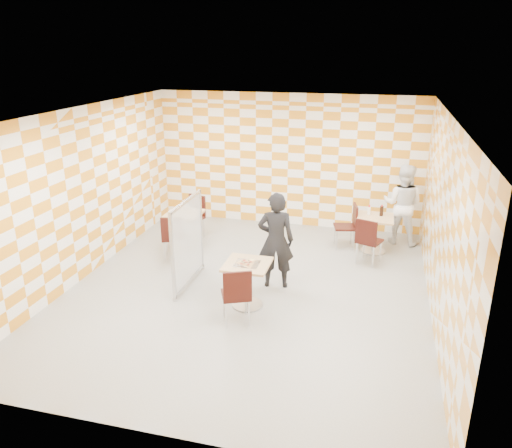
{
  "coord_description": "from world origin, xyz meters",
  "views": [
    {
      "loc": [
        2.05,
        -7.41,
        3.99
      ],
      "look_at": [
        0.1,
        0.2,
        1.15
      ],
      "focal_mm": 35.0,
      "sensor_mm": 36.0,
      "label": 1
    }
  ],
  "objects_px": {
    "second_table": "(375,228)",
    "man_dark": "(276,240)",
    "chair_main_front": "(237,292)",
    "partition": "(188,242)",
    "man_white": "(402,204)",
    "sport_bottle": "(369,210)",
    "chair_second_front": "(368,238)",
    "main_table": "(247,277)",
    "chair_empty_near": "(173,234)",
    "chair_second_side": "(349,223)",
    "empty_table": "(185,224)",
    "soda_bottle": "(382,211)",
    "chair_empty_far": "(195,213)"
  },
  "relations": [
    {
      "from": "soda_bottle",
      "to": "man_white",
      "type": "bearing_deg",
      "value": 54.56
    },
    {
      "from": "man_white",
      "to": "second_table",
      "type": "bearing_deg",
      "value": 64.86
    },
    {
      "from": "second_table",
      "to": "sport_bottle",
      "type": "relative_size",
      "value": 3.75
    },
    {
      "from": "empty_table",
      "to": "chair_second_front",
      "type": "height_order",
      "value": "chair_second_front"
    },
    {
      "from": "man_dark",
      "to": "man_white",
      "type": "distance_m",
      "value": 3.39
    },
    {
      "from": "man_dark",
      "to": "chair_second_front",
      "type": "bearing_deg",
      "value": -149.77
    },
    {
      "from": "second_table",
      "to": "chair_empty_far",
      "type": "height_order",
      "value": "chair_empty_far"
    },
    {
      "from": "chair_second_front",
      "to": "partition",
      "type": "height_order",
      "value": "partition"
    },
    {
      "from": "partition",
      "to": "sport_bottle",
      "type": "xyz_separation_m",
      "value": [
        2.95,
        2.4,
        0.05
      ]
    },
    {
      "from": "chair_second_front",
      "to": "chair_second_side",
      "type": "height_order",
      "value": "same"
    },
    {
      "from": "main_table",
      "to": "chair_second_front",
      "type": "xyz_separation_m",
      "value": [
        1.78,
        2.12,
        0.04
      ]
    },
    {
      "from": "chair_main_front",
      "to": "chair_second_front",
      "type": "distance_m",
      "value": 3.25
    },
    {
      "from": "soda_bottle",
      "to": "chair_second_front",
      "type": "bearing_deg",
      "value": -105.73
    },
    {
      "from": "empty_table",
      "to": "chair_main_front",
      "type": "xyz_separation_m",
      "value": [
        1.91,
        -2.67,
        0.04
      ]
    },
    {
      "from": "chair_empty_near",
      "to": "sport_bottle",
      "type": "bearing_deg",
      "value": 22.98
    },
    {
      "from": "man_white",
      "to": "chair_empty_far",
      "type": "bearing_deg",
      "value": 22.79
    },
    {
      "from": "main_table",
      "to": "man_dark",
      "type": "height_order",
      "value": "man_dark"
    },
    {
      "from": "main_table",
      "to": "man_white",
      "type": "bearing_deg",
      "value": 55.18
    },
    {
      "from": "chair_second_front",
      "to": "chair_empty_near",
      "type": "bearing_deg",
      "value": -168.4
    },
    {
      "from": "chair_main_front",
      "to": "soda_bottle",
      "type": "xyz_separation_m",
      "value": [
        1.99,
        3.48,
        0.31
      ]
    },
    {
      "from": "main_table",
      "to": "partition",
      "type": "xyz_separation_m",
      "value": [
        -1.2,
        0.5,
        0.28
      ]
    },
    {
      "from": "second_table",
      "to": "soda_bottle",
      "type": "height_order",
      "value": "soda_bottle"
    },
    {
      "from": "chair_main_front",
      "to": "second_table",
      "type": "bearing_deg",
      "value": 60.89
    },
    {
      "from": "chair_empty_far",
      "to": "man_dark",
      "type": "height_order",
      "value": "man_dark"
    },
    {
      "from": "man_white",
      "to": "soda_bottle",
      "type": "relative_size",
      "value": 7.38
    },
    {
      "from": "chair_empty_near",
      "to": "sport_bottle",
      "type": "xyz_separation_m",
      "value": [
        3.61,
        1.53,
        0.29
      ]
    },
    {
      "from": "second_table",
      "to": "man_dark",
      "type": "xyz_separation_m",
      "value": [
        -1.61,
        -1.97,
        0.34
      ]
    },
    {
      "from": "second_table",
      "to": "partition",
      "type": "height_order",
      "value": "partition"
    },
    {
      "from": "chair_second_side",
      "to": "chair_empty_far",
      "type": "height_order",
      "value": "same"
    },
    {
      "from": "empty_table",
      "to": "chair_empty_near",
      "type": "relative_size",
      "value": 0.81
    },
    {
      "from": "second_table",
      "to": "man_white",
      "type": "relative_size",
      "value": 0.44
    },
    {
      "from": "chair_second_front",
      "to": "man_white",
      "type": "height_order",
      "value": "man_white"
    },
    {
      "from": "main_table",
      "to": "chair_second_side",
      "type": "relative_size",
      "value": 0.81
    },
    {
      "from": "man_white",
      "to": "soda_bottle",
      "type": "xyz_separation_m",
      "value": [
        -0.41,
        -0.58,
        0.0
      ]
    },
    {
      "from": "chair_main_front",
      "to": "sport_bottle",
      "type": "bearing_deg",
      "value": 63.47
    },
    {
      "from": "second_table",
      "to": "chair_second_front",
      "type": "xyz_separation_m",
      "value": [
        -0.11,
        -0.67,
        0.04
      ]
    },
    {
      "from": "man_white",
      "to": "sport_bottle",
      "type": "xyz_separation_m",
      "value": [
        -0.66,
        -0.56,
        -0.01
      ]
    },
    {
      "from": "man_white",
      "to": "chair_main_front",
      "type": "bearing_deg",
      "value": 71.95
    },
    {
      "from": "main_table",
      "to": "chair_main_front",
      "type": "bearing_deg",
      "value": -89.8
    },
    {
      "from": "main_table",
      "to": "empty_table",
      "type": "bearing_deg",
      "value": 132.55
    },
    {
      "from": "chair_empty_near",
      "to": "partition",
      "type": "relative_size",
      "value": 0.6
    },
    {
      "from": "chair_empty_far",
      "to": "soda_bottle",
      "type": "height_order",
      "value": "soda_bottle"
    },
    {
      "from": "chair_main_front",
      "to": "partition",
      "type": "bearing_deg",
      "value": 137.48
    },
    {
      "from": "sport_bottle",
      "to": "soda_bottle",
      "type": "bearing_deg",
      "value": -5.12
    },
    {
      "from": "second_table",
      "to": "chair_main_front",
      "type": "bearing_deg",
      "value": -119.11
    },
    {
      "from": "empty_table",
      "to": "chair_empty_near",
      "type": "xyz_separation_m",
      "value": [
        0.04,
        -0.7,
        0.04
      ]
    },
    {
      "from": "main_table",
      "to": "chair_empty_near",
      "type": "height_order",
      "value": "chair_empty_near"
    },
    {
      "from": "main_table",
      "to": "chair_main_front",
      "type": "height_order",
      "value": "chair_main_front"
    },
    {
      "from": "chair_main_front",
      "to": "man_white",
      "type": "bearing_deg",
      "value": 59.35
    },
    {
      "from": "chair_second_front",
      "to": "soda_bottle",
      "type": "xyz_separation_m",
      "value": [
        0.21,
        0.76,
        0.31
      ]
    }
  ]
}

